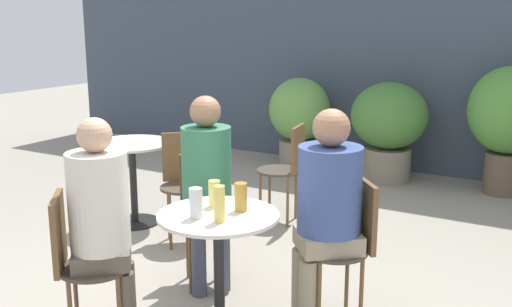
{
  "coord_description": "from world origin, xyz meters",
  "views": [
    {
      "loc": [
        1.8,
        -2.48,
        1.74
      ],
      "look_at": [
        0.1,
        0.44,
        0.96
      ],
      "focal_mm": 42.0,
      "sensor_mm": 36.0,
      "label": 1
    }
  ],
  "objects_px": {
    "bistro_chair_0": "(349,238)",
    "potted_plant_2": "(509,116)",
    "cafe_table_near": "(219,250)",
    "cafe_table_far": "(133,165)",
    "seated_person_0": "(327,201)",
    "seated_person_1": "(207,176)",
    "seated_person_2": "(102,214)",
    "bistro_chair_2": "(77,256)",
    "bistro_chair_1": "(205,205)",
    "potted_plant_1": "(389,123)",
    "potted_plant_0": "(299,117)",
    "bistro_chair_5": "(288,164)",
    "beer_glass_2": "(241,197)",
    "beer_glass_3": "(214,194)",
    "bistro_chair_6": "(184,176)",
    "beer_glass_1": "(219,204)",
    "beer_glass_0": "(196,203)"
  },
  "relations": [
    {
      "from": "beer_glass_3",
      "to": "potted_plant_2",
      "type": "xyz_separation_m",
      "value": [
        1.02,
        3.59,
        -0.0
      ]
    },
    {
      "from": "cafe_table_near",
      "to": "bistro_chair_2",
      "type": "relative_size",
      "value": 0.83
    },
    {
      "from": "bistro_chair_1",
      "to": "bistro_chair_5",
      "type": "relative_size",
      "value": 1.0
    },
    {
      "from": "beer_glass_2",
      "to": "beer_glass_3",
      "type": "height_order",
      "value": "beer_glass_2"
    },
    {
      "from": "potted_plant_1",
      "to": "potted_plant_2",
      "type": "xyz_separation_m",
      "value": [
        1.16,
        0.1,
        0.16
      ]
    },
    {
      "from": "cafe_table_far",
      "to": "bistro_chair_2",
      "type": "distance_m",
      "value": 1.98
    },
    {
      "from": "bistro_chair_6",
      "to": "beer_glass_0",
      "type": "relative_size",
      "value": 5.26
    },
    {
      "from": "seated_person_2",
      "to": "bistro_chair_2",
      "type": "bearing_deg",
      "value": 90.0
    },
    {
      "from": "potted_plant_0",
      "to": "cafe_table_near",
      "type": "bearing_deg",
      "value": -70.35
    },
    {
      "from": "potted_plant_1",
      "to": "beer_glass_1",
      "type": "bearing_deg",
      "value": -85.34
    },
    {
      "from": "potted_plant_1",
      "to": "beer_glass_0",
      "type": "bearing_deg",
      "value": -87.51
    },
    {
      "from": "cafe_table_near",
      "to": "seated_person_0",
      "type": "relative_size",
      "value": 0.56
    },
    {
      "from": "bistro_chair_2",
      "to": "beer_glass_1",
      "type": "distance_m",
      "value": 0.79
    },
    {
      "from": "beer_glass_2",
      "to": "bistro_chair_0",
      "type": "bearing_deg",
      "value": 37.98
    },
    {
      "from": "bistro_chair_1",
      "to": "bistro_chair_2",
      "type": "distance_m",
      "value": 1.04
    },
    {
      "from": "bistro_chair_0",
      "to": "bistro_chair_2",
      "type": "xyz_separation_m",
      "value": [
        -1.12,
        -0.96,
        0.0
      ]
    },
    {
      "from": "bistro_chair_1",
      "to": "potted_plant_1",
      "type": "distance_m",
      "value": 3.04
    },
    {
      "from": "cafe_table_far",
      "to": "beer_glass_1",
      "type": "xyz_separation_m",
      "value": [
        1.73,
        -1.28,
        0.29
      ]
    },
    {
      "from": "cafe_table_near",
      "to": "bistro_chair_5",
      "type": "bearing_deg",
      "value": 106.0
    },
    {
      "from": "bistro_chair_0",
      "to": "bistro_chair_5",
      "type": "relative_size",
      "value": 1.0
    },
    {
      "from": "seated_person_0",
      "to": "beer_glass_2",
      "type": "distance_m",
      "value": 0.48
    },
    {
      "from": "potted_plant_1",
      "to": "potted_plant_0",
      "type": "bearing_deg",
      "value": 179.1
    },
    {
      "from": "beer_glass_2",
      "to": "potted_plant_1",
      "type": "height_order",
      "value": "potted_plant_1"
    },
    {
      "from": "bistro_chair_5",
      "to": "seated_person_1",
      "type": "relative_size",
      "value": 0.67
    },
    {
      "from": "cafe_table_near",
      "to": "cafe_table_far",
      "type": "height_order",
      "value": "same"
    },
    {
      "from": "seated_person_2",
      "to": "potted_plant_1",
      "type": "xyz_separation_m",
      "value": [
        0.23,
        3.98,
        -0.12
      ]
    },
    {
      "from": "cafe_table_near",
      "to": "beer_glass_0",
      "type": "xyz_separation_m",
      "value": [
        -0.06,
        -0.11,
        0.28
      ]
    },
    {
      "from": "cafe_table_far",
      "to": "potted_plant_0",
      "type": "relative_size",
      "value": 0.67
    },
    {
      "from": "bistro_chair_6",
      "to": "bistro_chair_0",
      "type": "bearing_deg",
      "value": -61.07
    },
    {
      "from": "bistro_chair_1",
      "to": "beer_glass_0",
      "type": "relative_size",
      "value": 5.26
    },
    {
      "from": "seated_person_0",
      "to": "seated_person_1",
      "type": "relative_size",
      "value": 1.0
    },
    {
      "from": "seated_person_2",
      "to": "beer_glass_3",
      "type": "xyz_separation_m",
      "value": [
        0.37,
        0.49,
        0.04
      ]
    },
    {
      "from": "seated_person_0",
      "to": "cafe_table_far",
      "type": "bearing_deg",
      "value": -150.92
    },
    {
      "from": "potted_plant_0",
      "to": "bistro_chair_6",
      "type": "bearing_deg",
      "value": -84.58
    },
    {
      "from": "bistro_chair_0",
      "to": "seated_person_2",
      "type": "relative_size",
      "value": 0.68
    },
    {
      "from": "cafe_table_far",
      "to": "seated_person_0",
      "type": "height_order",
      "value": "seated_person_0"
    },
    {
      "from": "bistro_chair_6",
      "to": "beer_glass_2",
      "type": "xyz_separation_m",
      "value": [
        1.13,
        -0.98,
        0.26
      ]
    },
    {
      "from": "cafe_table_near",
      "to": "potted_plant_1",
      "type": "height_order",
      "value": "potted_plant_1"
    },
    {
      "from": "bistro_chair_0",
      "to": "beer_glass_1",
      "type": "distance_m",
      "value": 0.81
    },
    {
      "from": "seated_person_0",
      "to": "bistro_chair_2",
      "type": "bearing_deg",
      "value": -90.0
    },
    {
      "from": "seated_person_1",
      "to": "beer_glass_2",
      "type": "relative_size",
      "value": 8.08
    },
    {
      "from": "bistro_chair_1",
      "to": "seated_person_2",
      "type": "xyz_separation_m",
      "value": [
        0.02,
        -0.95,
        0.22
      ]
    },
    {
      "from": "potted_plant_1",
      "to": "bistro_chair_5",
      "type": "bearing_deg",
      "value": -99.93
    },
    {
      "from": "bistro_chair_0",
      "to": "potted_plant_0",
      "type": "xyz_separation_m",
      "value": [
        -1.85,
        3.12,
        0.08
      ]
    },
    {
      "from": "bistro_chair_0",
      "to": "seated_person_1",
      "type": "distance_m",
      "value": 0.98
    },
    {
      "from": "beer_glass_0",
      "to": "beer_glass_1",
      "type": "distance_m",
      "value": 0.14
    },
    {
      "from": "seated_person_0",
      "to": "cafe_table_near",
      "type": "bearing_deg",
      "value": -90.0
    },
    {
      "from": "cafe_table_far",
      "to": "seated_person_0",
      "type": "distance_m",
      "value": 2.26
    },
    {
      "from": "bistro_chair_0",
      "to": "potted_plant_2",
      "type": "distance_m",
      "value": 3.24
    },
    {
      "from": "bistro_chair_2",
      "to": "bistro_chair_6",
      "type": "bearing_deg",
      "value": -23.16
    }
  ]
}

